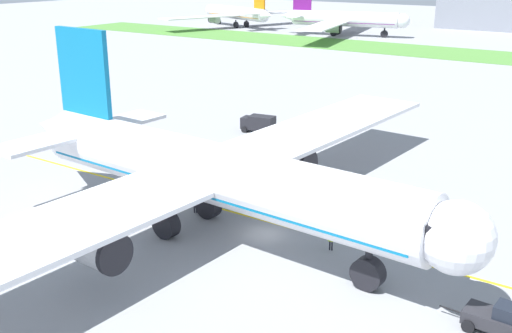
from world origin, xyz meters
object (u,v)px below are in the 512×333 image
at_px(airliner_foreground, 207,173).
at_px(pushback_tug, 498,319).
at_px(service_truck_baggage_loader, 258,123).
at_px(parked_airliner_far_centre, 343,19).
at_px(parked_airliner_far_left, 238,13).
at_px(ground_crew_wingwalker_port, 195,203).
at_px(ground_crew_marshaller_front, 331,239).

xyz_separation_m(airliner_foreground, pushback_tug, (25.74, -1.37, -4.90)).
bearing_deg(service_truck_baggage_loader, airliner_foreground, -63.23).
relative_size(airliner_foreground, parked_airliner_far_centre, 1.15).
xyz_separation_m(airliner_foreground, parked_airliner_far_left, (-105.82, 150.50, -0.88)).
bearing_deg(parked_airliner_far_left, ground_crew_wingwalker_port, -55.41).
distance_m(airliner_foreground, parked_airliner_far_left, 183.99).
distance_m(ground_crew_marshaller_front, parked_airliner_far_centre, 160.97).
distance_m(airliner_foreground, ground_crew_wingwalker_port, 7.18).
relative_size(pushback_tug, ground_crew_wingwalker_port, 3.38).
bearing_deg(ground_crew_marshaller_front, service_truck_baggage_loader, 133.42).
relative_size(ground_crew_wingwalker_port, parked_airliner_far_centre, 0.03).
bearing_deg(pushback_tug, parked_airliner_far_centre, 120.15).
xyz_separation_m(ground_crew_wingwalker_port, service_truck_baggage_loader, (-11.70, 28.40, 0.30)).
bearing_deg(ground_crew_marshaller_front, airliner_foreground, -162.59).
bearing_deg(parked_airliner_far_left, airliner_foreground, -54.89).
bearing_deg(ground_crew_marshaller_front, pushback_tug, -17.58).
height_order(ground_crew_wingwalker_port, parked_airliner_far_left, parked_airliner_far_left).
height_order(airliner_foreground, service_truck_baggage_loader, airliner_foreground).
bearing_deg(pushback_tug, ground_crew_marshaller_front, 162.42).
xyz_separation_m(ground_crew_wingwalker_port, ground_crew_marshaller_front, (14.99, 0.21, -0.04)).
bearing_deg(pushback_tug, parked_airliner_far_left, 130.90).
distance_m(service_truck_baggage_loader, parked_airliner_far_left, 149.14).
bearing_deg(ground_crew_marshaller_front, parked_airliner_far_centre, 116.39).
xyz_separation_m(ground_crew_marshaller_front, parked_airliner_far_centre, (-71.51, 144.15, 4.32)).
xyz_separation_m(airliner_foreground, ground_crew_wingwalker_port, (-4.23, 3.17, -4.87)).
relative_size(airliner_foreground, service_truck_baggage_loader, 15.36).
height_order(ground_crew_wingwalker_port, ground_crew_marshaller_front, ground_crew_wingwalker_port).
height_order(ground_crew_marshaller_front, parked_airliner_far_centre, parked_airliner_far_centre).
height_order(ground_crew_wingwalker_port, parked_airliner_far_centre, parked_airliner_far_centre).
relative_size(pushback_tug, parked_airliner_far_centre, 0.09).
bearing_deg(ground_crew_marshaller_front, ground_crew_wingwalker_port, -179.21).
height_order(pushback_tug, service_truck_baggage_loader, service_truck_baggage_loader).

